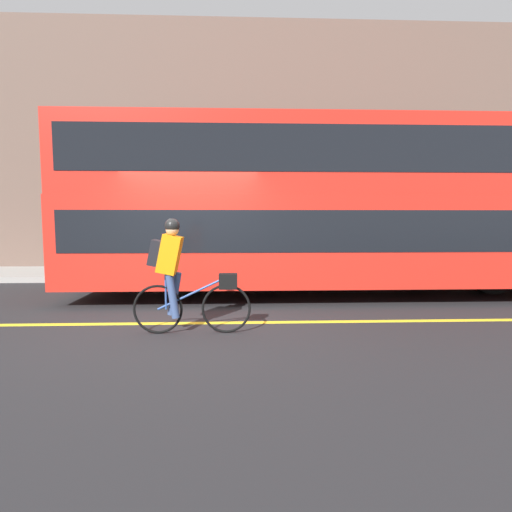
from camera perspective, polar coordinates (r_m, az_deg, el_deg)
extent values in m
plane|color=#232326|center=(6.51, -10.57, -9.45)|extent=(80.00, 80.00, 0.00)
cube|color=yellow|center=(6.52, -10.56, -9.40)|extent=(50.00, 0.14, 0.01)
cube|color=gray|center=(11.81, -6.79, -2.41)|extent=(60.00, 2.43, 0.15)
cube|color=brown|center=(13.27, -6.50, 15.13)|extent=(60.00, 0.30, 7.85)
cylinder|color=black|center=(10.27, 30.58, -1.64)|extent=(1.08, 0.30, 1.08)
cylinder|color=black|center=(8.74, -11.49, -2.09)|extent=(1.08, 0.30, 1.08)
cube|color=red|center=(8.82, 11.40, 2.34)|extent=(11.23, 2.55, 1.77)
cube|color=black|center=(8.81, 11.42, 3.72)|extent=(10.78, 2.57, 0.78)
cube|color=red|center=(8.89, 11.59, 13.01)|extent=(11.23, 2.45, 1.52)
cube|color=black|center=(8.90, 11.60, 13.50)|extent=(10.78, 2.47, 0.85)
torus|color=black|center=(5.83, -4.27, -7.51)|extent=(0.71, 0.04, 0.71)
torus|color=black|center=(5.94, -13.84, -7.40)|extent=(0.71, 0.04, 0.71)
cylinder|color=#2D4C8C|center=(5.82, -9.13, -5.29)|extent=(0.99, 0.03, 0.49)
cylinder|color=#2D4C8C|center=(5.87, -12.76, -4.93)|extent=(0.03, 0.03, 0.52)
cube|color=black|center=(5.75, -4.00, -3.61)|extent=(0.26, 0.16, 0.22)
cube|color=orange|center=(5.79, -12.21, 0.25)|extent=(0.37, 0.32, 0.58)
cube|color=black|center=(5.82, -14.15, 0.44)|extent=(0.21, 0.26, 0.38)
cylinder|color=#384C7A|center=(5.95, -11.57, -5.30)|extent=(0.22, 0.11, 0.64)
cylinder|color=#384C7A|center=(5.77, -11.85, -5.62)|extent=(0.20, 0.11, 0.64)
sphere|color=tan|center=(5.76, -11.88, 3.78)|extent=(0.19, 0.19, 0.19)
sphere|color=black|center=(5.76, -11.89, 4.20)|extent=(0.21, 0.21, 0.21)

